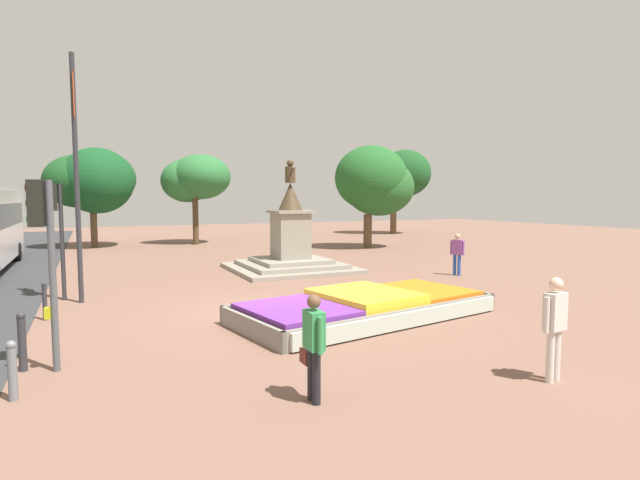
% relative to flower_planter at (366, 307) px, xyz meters
% --- Properties ---
extents(ground_plane, '(88.82, 88.82, 0.00)m').
position_rel_flower_planter_xyz_m(ground_plane, '(-1.94, 1.64, -0.27)').
color(ground_plane, brown).
extents(flower_planter, '(7.15, 4.17, 0.66)m').
position_rel_flower_planter_xyz_m(flower_planter, '(0.00, 0.00, 0.00)').
color(flower_planter, '#38281C').
rests_on(flower_planter, ground_plane).
extents(statue_monument, '(4.85, 4.85, 4.63)m').
position_rel_flower_planter_xyz_m(statue_monument, '(1.32, 8.61, 0.63)').
color(statue_monument, gray).
rests_on(statue_monument, ground_plane).
extents(traffic_light_near_crossing, '(0.42, 0.31, 3.36)m').
position_rel_flower_planter_xyz_m(traffic_light_near_crossing, '(-7.09, -1.13, 2.05)').
color(traffic_light_near_crossing, '#4C5156').
rests_on(traffic_light_near_crossing, ground_plane).
extents(traffic_light_mid_block, '(0.41, 0.29, 3.48)m').
position_rel_flower_planter_xyz_m(traffic_light_mid_block, '(-7.22, 5.68, 2.17)').
color(traffic_light_mid_block, '#2D2D33').
rests_on(traffic_light_mid_block, ground_plane).
extents(banner_pole, '(0.14, 1.00, 7.13)m').
position_rel_flower_planter_xyz_m(banner_pole, '(-6.65, 5.07, 3.57)').
color(banner_pole, '#2D2D33').
rests_on(banner_pole, ground_plane).
extents(pedestrian_with_handbag, '(0.23, 0.73, 1.63)m').
position_rel_flower_planter_xyz_m(pedestrian_with_handbag, '(-3.40, -4.26, 0.64)').
color(pedestrian_with_handbag, black).
rests_on(pedestrian_with_handbag, ground_plane).
extents(pedestrian_near_planter, '(0.39, 0.50, 1.66)m').
position_rel_flower_planter_xyz_m(pedestrian_near_planter, '(6.74, 4.51, 0.68)').
color(pedestrian_near_planter, '#264CA5').
rests_on(pedestrian_near_planter, ground_plane).
extents(pedestrian_crossing_plaza, '(0.56, 0.27, 1.75)m').
position_rel_flower_planter_xyz_m(pedestrian_crossing_plaza, '(0.56, -5.19, 0.75)').
color(pedestrian_crossing_plaza, beige).
rests_on(pedestrian_crossing_plaza, ground_plane).
extents(kerb_bollard_mid_a, '(0.15, 0.15, 0.93)m').
position_rel_flower_planter_xyz_m(kerb_bollard_mid_a, '(-7.50, -2.33, 0.21)').
color(kerb_bollard_mid_a, slate).
rests_on(kerb_bollard_mid_a, ground_plane).
extents(kerb_bollard_mid_b, '(0.15, 0.15, 1.07)m').
position_rel_flower_planter_xyz_m(kerb_bollard_mid_b, '(-7.51, -0.90, 0.28)').
color(kerb_bollard_mid_b, '#2D2D33').
rests_on(kerb_bollard_mid_b, ground_plane).
extents(kerb_bollard_north, '(0.12, 0.12, 0.97)m').
position_rel_flower_planter_xyz_m(kerb_bollard_north, '(-7.44, 3.12, 0.23)').
color(kerb_bollard_north, '#2D2D33').
rests_on(kerb_bollard_north, ground_plane).
extents(park_tree_far_left, '(4.96, 4.20, 6.19)m').
position_rel_flower_planter_xyz_m(park_tree_far_left, '(9.41, 15.21, 3.72)').
color(park_tree_far_left, brown).
rests_on(park_tree_far_left, ground_plane).
extents(park_tree_behind_statue, '(4.50, 4.28, 5.91)m').
position_rel_flower_planter_xyz_m(park_tree_behind_statue, '(0.13, 22.63, 4.05)').
color(park_tree_behind_statue, '#4C3823').
rests_on(park_tree_behind_statue, ground_plane).
extents(park_tree_far_right, '(5.36, 5.02, 6.08)m').
position_rel_flower_planter_xyz_m(park_tree_far_right, '(-6.07, 22.81, 3.85)').
color(park_tree_far_right, brown).
rests_on(park_tree_far_right, ground_plane).
extents(park_tree_street_side, '(5.75, 5.33, 7.08)m').
position_rel_flower_planter_xyz_m(park_tree_street_side, '(17.33, 24.92, 4.60)').
color(park_tree_street_side, brown).
rests_on(park_tree_street_side, ground_plane).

